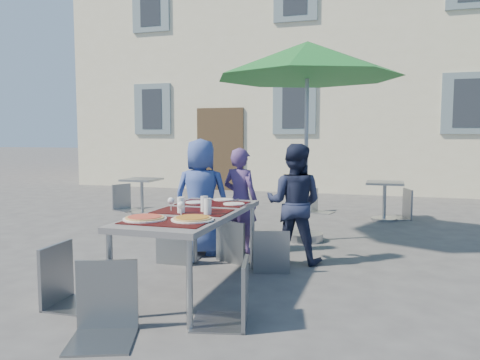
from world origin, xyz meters
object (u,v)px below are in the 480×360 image
(pizza_near_right, at_px, (192,219))
(chair_2, at_px, (271,225))
(chair_5, at_px, (103,255))
(chair_0, at_px, (176,216))
(bg_chair_r_0, at_px, (201,182))
(pizza_near_left, at_px, (145,218))
(bg_chair_l_0, at_px, (124,181))
(patio_umbrella, at_px, (307,62))
(child_1, at_px, (240,200))
(child_0, at_px, (201,197))
(bg_chair_r_1, at_px, (402,185))
(chair_1, at_px, (236,215))
(dining_table, at_px, (192,217))
(child_2, at_px, (294,203))
(chair_3, at_px, (66,238))
(cafe_table_0, at_px, (142,191))
(cafe_table_1, at_px, (384,196))
(chair_4, at_px, (232,253))
(bg_chair_l_1, at_px, (319,187))

(pizza_near_right, distance_m, chair_2, 1.33)
(chair_5, bearing_deg, pizza_near_right, 60.48)
(chair_0, bearing_deg, bg_chair_r_0, 106.70)
(pizza_near_left, relative_size, bg_chair_l_0, 0.38)
(patio_umbrella, bearing_deg, child_1, -127.40)
(child_0, distance_m, bg_chair_r_1, 4.17)
(chair_2, bearing_deg, pizza_near_right, -106.93)
(chair_1, bearing_deg, pizza_near_left, -99.96)
(bg_chair_r_1, bearing_deg, pizza_near_left, -113.16)
(dining_table, bearing_deg, child_2, 59.93)
(chair_3, bearing_deg, chair_1, 61.77)
(child_0, height_order, cafe_table_0, child_0)
(pizza_near_left, bearing_deg, cafe_table_1, 68.74)
(chair_3, distance_m, chair_5, 0.80)
(chair_5, bearing_deg, chair_0, 99.93)
(child_2, relative_size, cafe_table_0, 2.07)
(chair_4, xyz_separation_m, chair_5, (-0.82, -0.49, 0.05))
(chair_3, bearing_deg, bg_chair_l_0, 115.84)
(chair_2, xyz_separation_m, cafe_table_0, (-3.19, 2.94, -0.09))
(chair_3, bearing_deg, pizza_near_left, 13.62)
(child_2, height_order, patio_umbrella, patio_umbrella)
(chair_2, height_order, chair_5, chair_5)
(chair_5, relative_size, cafe_table_0, 1.55)
(dining_table, bearing_deg, cafe_table_1, 68.71)
(cafe_table_0, bearing_deg, dining_table, -55.05)
(chair_0, relative_size, bg_chair_r_0, 0.87)
(chair_4, height_order, cafe_table_1, chair_4)
(chair_1, bearing_deg, chair_5, -97.40)
(child_0, relative_size, bg_chair_l_0, 1.49)
(child_0, height_order, patio_umbrella, patio_umbrella)
(chair_1, bearing_deg, cafe_table_0, 135.36)
(chair_2, relative_size, chair_5, 0.86)
(chair_0, bearing_deg, chair_2, -0.89)
(bg_chair_l_0, bearing_deg, child_0, -45.29)
(dining_table, relative_size, cafe_table_1, 2.78)
(chair_1, relative_size, chair_5, 0.90)
(child_1, bearing_deg, chair_1, 115.31)
(child_1, xyz_separation_m, bg_chair_l_1, (0.52, 3.38, -0.16))
(patio_umbrella, bearing_deg, chair_2, -93.90)
(pizza_near_left, bearing_deg, patio_umbrella, 73.23)
(child_2, relative_size, chair_1, 1.48)
(chair_3, relative_size, chair_5, 0.98)
(chair_3, height_order, chair_4, chair_3)
(chair_3, xyz_separation_m, bg_chair_l_1, (1.40, 5.59, -0.10))
(cafe_table_0, relative_size, bg_chair_l_0, 0.69)
(dining_table, bearing_deg, chair_1, 85.84)
(dining_table, bearing_deg, bg_chair_r_0, 110.84)
(child_2, distance_m, chair_5, 2.58)
(child_2, distance_m, bg_chair_l_1, 3.64)
(child_2, relative_size, bg_chair_l_0, 1.43)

